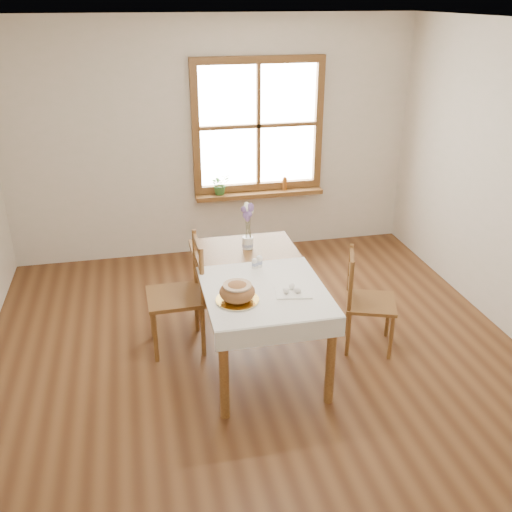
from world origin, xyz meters
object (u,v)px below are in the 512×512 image
at_px(chair_left, 175,295).
at_px(flower_vase, 248,243).
at_px(chair_right, 371,301).
at_px(dining_table, 256,283).
at_px(bread_plate, 237,300).

relative_size(chair_left, flower_vase, 9.41).
relative_size(chair_left, chair_right, 1.13).
height_order(dining_table, flower_vase, flower_vase).
relative_size(chair_right, bread_plate, 2.87).
bearing_deg(flower_vase, dining_table, -93.68).
height_order(dining_table, chair_left, chair_left).
bearing_deg(chair_left, chair_right, 76.48).
bearing_deg(flower_vase, chair_left, -161.43).
bearing_deg(flower_vase, bread_plate, -106.13).
relative_size(dining_table, chair_left, 1.63).
height_order(dining_table, chair_right, chair_right).
bearing_deg(chair_right, chair_left, 97.64).
bearing_deg(dining_table, flower_vase, 86.32).
bearing_deg(bread_plate, flower_vase, 73.87).
height_order(chair_right, bread_plate, chair_right).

